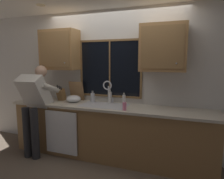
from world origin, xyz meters
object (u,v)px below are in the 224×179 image
at_px(knife_block, 61,95).
at_px(cutting_board, 77,91).
at_px(bottle_amber_small, 110,97).
at_px(bottle_green_glass, 124,99).
at_px(person_standing, 35,101).
at_px(soap_dispenser, 125,106).
at_px(bottle_tall_clear, 93,97).
at_px(mixing_bowl, 74,99).

relative_size(knife_block, cutting_board, 0.88).
bearing_deg(bottle_amber_small, bottle_green_glass, -13.80).
relative_size(bottle_green_glass, bottle_amber_small, 0.85).
height_order(person_standing, knife_block, person_standing).
xyz_separation_m(soap_dispenser, bottle_green_glass, (-0.12, 0.37, 0.02)).
relative_size(bottle_green_glass, bottle_tall_clear, 1.03).
relative_size(person_standing, soap_dispenser, 9.17).
distance_m(person_standing, mixing_bowl, 0.66).
distance_m(mixing_bowl, bottle_green_glass, 0.93).
bearing_deg(soap_dispenser, bottle_green_glass, 107.74).
height_order(cutting_board, bottle_amber_small, cutting_board).
bearing_deg(mixing_bowl, bottle_tall_clear, 19.88).
bearing_deg(knife_block, bottle_amber_small, 7.66).
bearing_deg(mixing_bowl, soap_dispenser, -14.04).
bearing_deg(bottle_amber_small, soap_dispenser, -47.79).
distance_m(knife_block, bottle_green_glass, 1.22).
bearing_deg(soap_dispenser, bottle_amber_small, 132.21).
distance_m(cutting_board, bottle_green_glass, 0.95).
relative_size(soap_dispenser, bottle_green_glass, 0.79).
xyz_separation_m(soap_dispenser, bottle_amber_small, (-0.40, 0.44, 0.04)).
relative_size(cutting_board, soap_dispenser, 2.11).
height_order(soap_dispenser, bottle_green_glass, bottle_green_glass).
xyz_separation_m(bottle_green_glass, bottle_amber_small, (-0.28, 0.07, 0.02)).
xyz_separation_m(knife_block, bottle_tall_clear, (0.62, 0.06, -0.02)).
bearing_deg(soap_dispenser, person_standing, -175.84).
xyz_separation_m(knife_block, soap_dispenser, (1.34, -0.32, -0.04)).
distance_m(knife_block, mixing_bowl, 0.31).
height_order(bottle_green_glass, bottle_amber_small, bottle_amber_small).
bearing_deg(knife_block, bottle_green_glass, 2.67).
distance_m(knife_block, cutting_board, 0.30).
relative_size(cutting_board, bottle_green_glass, 1.68).
bearing_deg(soap_dispenser, knife_block, 166.69).
bearing_deg(knife_block, mixing_bowl, -10.72).
bearing_deg(cutting_board, mixing_bowl, -80.56).
distance_m(cutting_board, bottle_tall_clear, 0.37).
relative_size(knife_block, mixing_bowl, 1.22).
bearing_deg(person_standing, cutting_board, 45.99).
xyz_separation_m(knife_block, mixing_bowl, (0.30, -0.06, -0.05)).
xyz_separation_m(person_standing, mixing_bowl, (0.55, 0.38, 0.01)).
bearing_deg(knife_block, soap_dispenser, -13.31).
bearing_deg(bottle_tall_clear, soap_dispenser, -27.92).
bearing_deg(bottle_tall_clear, person_standing, -150.57).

